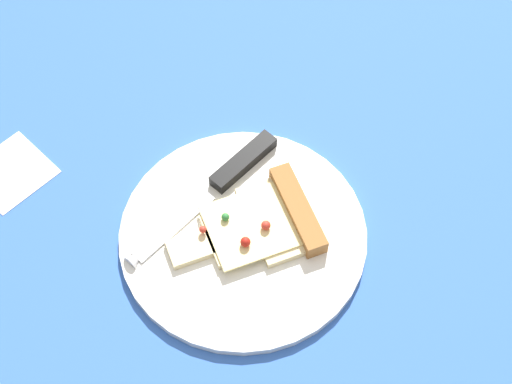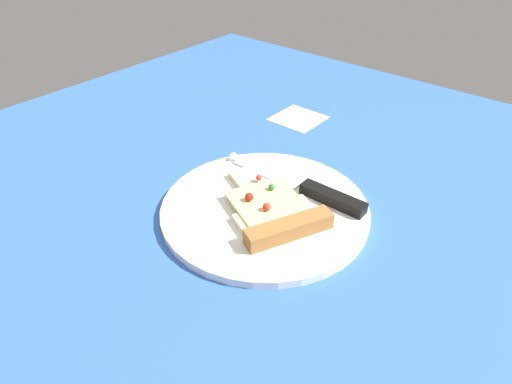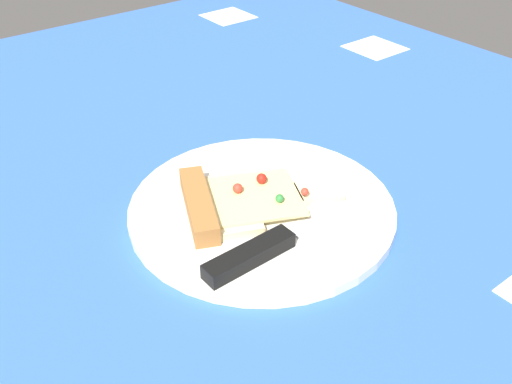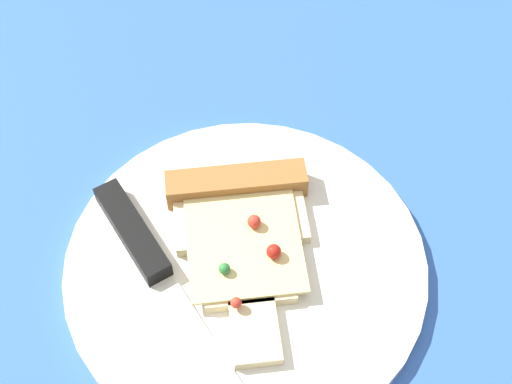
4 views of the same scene
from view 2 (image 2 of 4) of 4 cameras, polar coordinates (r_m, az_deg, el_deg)
The scene contains 4 objects.
ground_plane at distance 59.41cm, azimuth 0.94°, elevation -8.31°, with size 135.45×135.45×3.00cm.
plate at distance 63.91cm, azimuth 1.13°, elevation -2.17°, with size 29.44×29.44×1.16cm, color white.
pizza_slice at distance 61.25cm, azimuth 2.22°, elevation -2.50°, with size 14.75×19.07×2.49cm.
knife at distance 66.52cm, azimuth 6.32°, elevation 0.55°, with size 2.46×24.03×2.45cm.
Camera 2 is at (-33.56, -26.82, 39.56)cm, focal length 31.53 mm.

